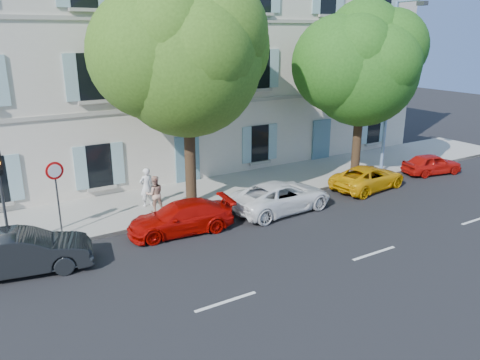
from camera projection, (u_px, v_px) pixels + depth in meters
ground at (303, 217)px, 19.70m from camera, size 90.00×90.00×0.00m
sidewalk at (247, 187)px, 23.31m from camera, size 36.00×4.50×0.15m
kerb at (272, 199)px, 21.54m from camera, size 36.00×0.16×0.16m
building at (193, 59)px, 26.22m from camera, size 28.00×7.00×12.00m
car_dark_sedan at (23, 252)px, 14.94m from camera, size 4.46×2.26×1.40m
car_red_coupe at (181, 218)px, 18.04m from camera, size 4.28×2.10×1.20m
car_white_coupe at (281, 196)px, 20.23m from camera, size 4.75×2.38×1.29m
car_yellow_supercar at (368, 178)px, 23.09m from camera, size 4.38×2.43×1.16m
car_red_hatchback at (432, 164)px, 25.56m from camera, size 3.52×1.97×1.13m
tree_left at (187, 62)px, 19.00m from camera, size 6.12×6.12×9.49m
tree_right at (362, 70)px, 23.13m from camera, size 5.55×5.55×8.55m
traffic_light at (0, 179)px, 15.70m from camera, size 0.29×0.40×3.55m
road_sign at (56, 183)px, 16.96m from camera, size 0.65×0.17×2.85m
street_lamp at (392, 79)px, 23.94m from camera, size 0.35×1.88×8.79m
pedestrian_a at (147, 187)px, 20.29m from camera, size 0.66×0.46×1.73m
pedestrian_b at (155, 194)px, 19.65m from camera, size 0.85×0.72×1.57m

